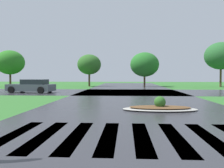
{
  "coord_description": "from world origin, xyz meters",
  "views": [
    {
      "loc": [
        -0.43,
        -2.29,
        1.68
      ],
      "look_at": [
        -1.37,
        13.44,
        1.1
      ],
      "focal_mm": 37.64,
      "sensor_mm": 36.0,
      "label": 1
    }
  ],
  "objects": [
    {
      "name": "asphalt_cross_road",
      "position": [
        0.0,
        21.38,
        0.0
      ],
      "size": [
        90.0,
        9.13,
        0.01
      ],
      "primitive_type": "cube",
      "color": "#2B2B30",
      "rests_on": "ground"
    },
    {
      "name": "asphalt_roadway",
      "position": [
        0.0,
        10.0,
        0.0
      ],
      "size": [
        10.14,
        80.0,
        0.01
      ],
      "primitive_type": "cube",
      "color": "#2B2B30",
      "rests_on": "ground"
    },
    {
      "name": "crosswalk_stripes",
      "position": [
        0.0,
        4.12,
        0.0
      ],
      "size": [
        7.65,
        3.51,
        0.01
      ],
      "color": "white",
      "rests_on": "ground"
    },
    {
      "name": "median_island",
      "position": [
        1.2,
        9.08,
        0.14
      ],
      "size": [
        3.59,
        1.6,
        0.68
      ],
      "color": "#9E9B93",
      "rests_on": "ground"
    },
    {
      "name": "background_treeline",
      "position": [
        2.07,
        32.47,
        3.78
      ],
      "size": [
        43.1,
        6.43,
        6.51
      ],
      "color": "#4C3823",
      "rests_on": "ground"
    },
    {
      "name": "car_dark_suv",
      "position": [
        -9.65,
        20.12,
        0.62
      ],
      "size": [
        4.68,
        2.53,
        1.3
      ],
      "rotation": [
        0.0,
        0.0,
        3.01
      ],
      "color": "#4C545B",
      "rests_on": "ground"
    }
  ]
}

